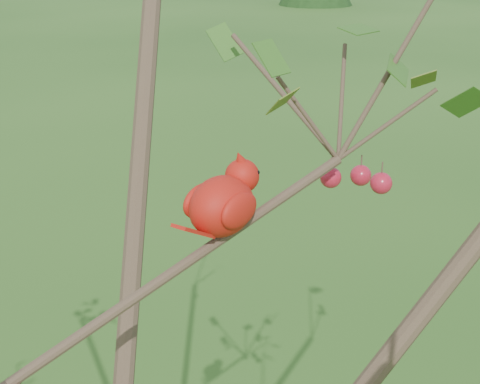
# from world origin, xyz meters

# --- Properties ---
(crabapple_tree) EXTENTS (2.35, 2.05, 2.95)m
(crabapple_tree) POSITION_xyz_m (0.03, -0.02, 2.12)
(crabapple_tree) COLOR #3C2B20
(crabapple_tree) RESTS_ON ground
(cardinal) EXTENTS (0.20, 0.13, 0.14)m
(cardinal) POSITION_xyz_m (0.32, 0.07, 2.16)
(cardinal) COLOR red
(cardinal) RESTS_ON ground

